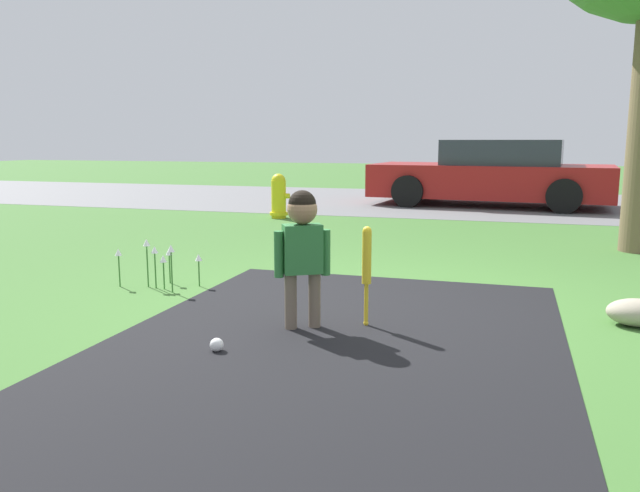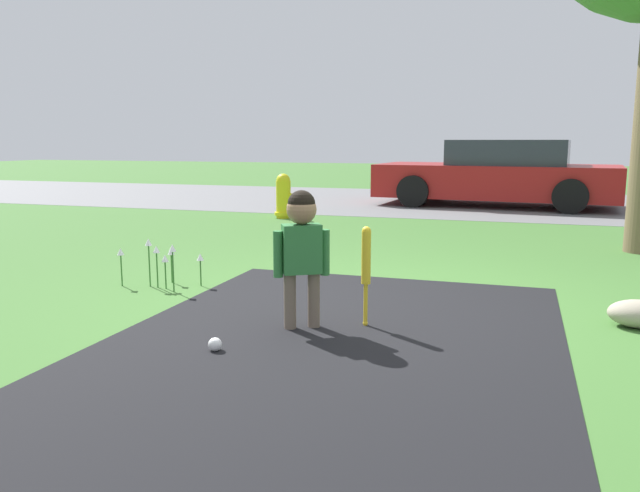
# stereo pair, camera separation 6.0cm
# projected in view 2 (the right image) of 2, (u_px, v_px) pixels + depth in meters

# --- Properties ---
(ground_plane) EXTENTS (60.00, 60.00, 0.00)m
(ground_plane) POSITION_uv_depth(u_px,v_px,m) (377.00, 306.00, 4.79)
(ground_plane) COLOR #3D6B2D
(driveway_strip) EXTENTS (2.81, 7.00, 0.01)m
(driveway_strip) POSITION_uv_depth(u_px,v_px,m) (220.00, 461.00, 2.46)
(driveway_strip) COLOR black
(driveway_strip) RESTS_ON ground
(street_strip) EXTENTS (40.00, 6.00, 0.01)m
(street_strip) POSITION_uv_depth(u_px,v_px,m) (468.00, 203.00, 12.78)
(street_strip) COLOR slate
(street_strip) RESTS_ON ground
(child) EXTENTS (0.34, 0.25, 0.94)m
(child) POSITION_uv_depth(u_px,v_px,m) (302.00, 240.00, 4.13)
(child) COLOR #6B5B4C
(child) RESTS_ON ground
(baseball_bat) EXTENTS (0.06, 0.06, 0.69)m
(baseball_bat) POSITION_uv_depth(u_px,v_px,m) (366.00, 262.00, 4.21)
(baseball_bat) COLOR yellow
(baseball_bat) RESTS_ON ground
(sports_ball) EXTENTS (0.08, 0.08, 0.08)m
(sports_ball) POSITION_uv_depth(u_px,v_px,m) (215.00, 344.00, 3.76)
(sports_ball) COLOR white
(sports_ball) RESTS_ON ground
(fire_hydrant) EXTENTS (0.34, 0.30, 0.73)m
(fire_hydrant) POSITION_uv_depth(u_px,v_px,m) (284.00, 196.00, 10.20)
(fire_hydrant) COLOR yellow
(fire_hydrant) RESTS_ON ground
(parked_car) EXTENTS (4.65, 2.36, 1.27)m
(parked_car) POSITION_uv_depth(u_px,v_px,m) (498.00, 175.00, 12.10)
(parked_car) COLOR maroon
(parked_car) RESTS_ON ground
(flower_bed) EXTENTS (0.72, 0.37, 0.42)m
(flower_bed) POSITION_uv_depth(u_px,v_px,m) (162.00, 254.00, 5.36)
(flower_bed) COLOR #38702D
(flower_bed) RESTS_ON ground
(edging_rock) EXTENTS (0.41, 0.28, 0.19)m
(edging_rock) POSITION_uv_depth(u_px,v_px,m) (640.00, 314.00, 4.23)
(edging_rock) COLOR #9E937F
(edging_rock) RESTS_ON ground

